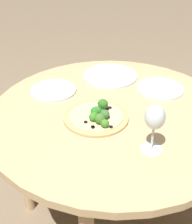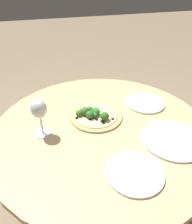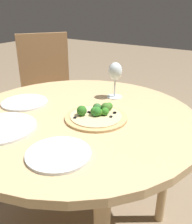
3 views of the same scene
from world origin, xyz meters
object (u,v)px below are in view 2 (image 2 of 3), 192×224
Objects in this scene: wine_glass at (39,110)px; plate_near at (135,173)px; plate_side at (145,103)px; pizza at (95,115)px; plate_far at (173,140)px.

plate_near is at bearing 134.13° from wine_glass.
pizza is at bearing 9.52° from plate_side.
plate_far is (-0.54, 0.20, -0.12)m from wine_glass.
plate_side is (-0.25, -0.43, 0.00)m from plate_near.
plate_near is 0.80× the size of plate_far.
plate_near and plate_side have the same top height.
wine_glass is 0.59m from plate_far.
pizza reaches higher than plate_side.
plate_far is 1.28× the size of plate_side.
wine_glass reaches higher than pizza.
wine_glass is at bearing -19.93° from plate_far.
pizza is at bearing -82.40° from plate_near.
pizza is 1.24× the size of plate_side.
plate_near is (-0.31, 0.32, -0.12)m from wine_glass.
plate_near and plate_far have the same top height.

